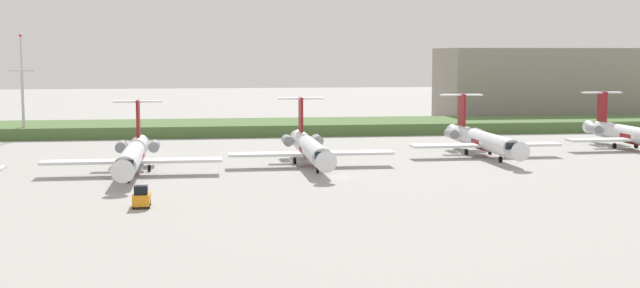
% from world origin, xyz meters
% --- Properties ---
extents(ground_plane, '(500.00, 500.00, 0.00)m').
position_xyz_m(ground_plane, '(0.00, 30.00, 0.00)').
color(ground_plane, '#9E9B96').
extents(grass_berm, '(320.00, 20.00, 2.18)m').
position_xyz_m(grass_berm, '(0.00, 61.73, 1.09)').
color(grass_berm, '#4C6B38').
rests_on(grass_berm, ground).
extents(regional_jet_second, '(22.81, 31.00, 9.00)m').
position_xyz_m(regional_jet_second, '(-25.17, 6.76, 2.54)').
color(regional_jet_second, silver).
rests_on(regional_jet_second, ground).
extents(regional_jet_third, '(22.81, 31.00, 9.00)m').
position_xyz_m(regional_jet_third, '(-1.41, 11.74, 2.54)').
color(regional_jet_third, silver).
rests_on(regional_jet_third, ground).
extents(regional_jet_fourth, '(22.81, 31.00, 9.00)m').
position_xyz_m(regional_jet_fourth, '(25.98, 18.73, 2.54)').
color(regional_jet_fourth, silver).
rests_on(regional_jet_fourth, ground).
extents(regional_jet_fifth, '(22.81, 31.00, 9.00)m').
position_xyz_m(regional_jet_fifth, '(52.83, 23.69, 2.54)').
color(regional_jet_fifth, silver).
rests_on(regional_jet_fifth, ground).
extents(antenna_mast, '(4.40, 0.50, 19.04)m').
position_xyz_m(antenna_mast, '(-48.29, 54.78, 7.97)').
color(antenna_mast, '#B2B2B7').
rests_on(antenna_mast, ground).
extents(distant_hangar, '(50.03, 20.60, 16.77)m').
position_xyz_m(distant_hangar, '(64.40, 85.06, 8.39)').
color(distant_hangar, gray).
rests_on(distant_hangar, ground).
extents(baggage_tug, '(1.72, 3.20, 2.30)m').
position_xyz_m(baggage_tug, '(-22.52, -18.08, 1.00)').
color(baggage_tug, orange).
rests_on(baggage_tug, ground).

